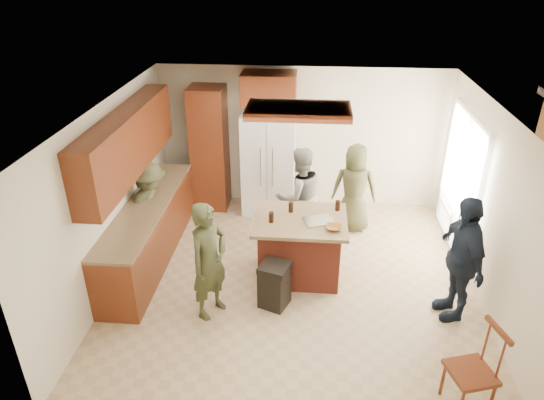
# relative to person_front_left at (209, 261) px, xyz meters

# --- Properties ---
(person_front_left) EXTENTS (0.66, 0.71, 1.58)m
(person_front_left) POSITION_rel_person_front_left_xyz_m (0.00, 0.00, 0.00)
(person_front_left) COLOR #383D24
(person_front_left) RESTS_ON ground
(person_behind_left) EXTENTS (0.92, 0.78, 1.61)m
(person_behind_left) POSITION_rel_person_front_left_xyz_m (1.05, 1.83, 0.01)
(person_behind_left) COLOR gray
(person_behind_left) RESTS_ON ground
(person_behind_right) EXTENTS (0.77, 0.54, 1.50)m
(person_behind_right) POSITION_rel_person_front_left_xyz_m (1.93, 2.31, -0.04)
(person_behind_right) COLOR #424327
(person_behind_right) RESTS_ON ground
(person_side_right) EXTENTS (0.67, 1.06, 1.69)m
(person_side_right) POSITION_rel_person_front_left_xyz_m (3.09, 0.24, 0.05)
(person_side_right) COLOR #192333
(person_side_right) RESTS_ON ground
(person_counter) EXTENTS (0.74, 1.05, 1.48)m
(person_counter) POSITION_rel_person_front_left_xyz_m (-1.17, 1.38, -0.05)
(person_counter) COLOR #3E4025
(person_counter) RESTS_ON ground
(left_cabinetry) EXTENTS (0.64, 3.00, 2.30)m
(left_cabinetry) POSITION_rel_person_front_left_xyz_m (-1.21, 1.17, 0.17)
(left_cabinetry) COLOR maroon
(left_cabinetry) RESTS_ON ground
(back_wall_units) EXTENTS (1.80, 0.60, 2.45)m
(back_wall_units) POSITION_rel_person_front_left_xyz_m (-0.30, 2.97, 0.59)
(back_wall_units) COLOR maroon
(back_wall_units) RESTS_ON ground
(refrigerator) EXTENTS (0.90, 0.76, 1.80)m
(refrigerator) POSITION_rel_person_front_left_xyz_m (0.48, 2.88, 0.11)
(refrigerator) COLOR white
(refrigerator) RESTS_ON ground
(kitchen_island) EXTENTS (1.28, 1.03, 0.93)m
(kitchen_island) POSITION_rel_person_front_left_xyz_m (1.10, 0.91, -0.32)
(kitchen_island) COLOR maroon
(kitchen_island) RESTS_ON ground
(island_items) EXTENTS (0.98, 0.68, 0.15)m
(island_items) POSITION_rel_person_front_left_xyz_m (1.34, 0.84, 0.18)
(island_items) COLOR silver
(island_items) RESTS_ON kitchen_island
(trash_bin) EXTENTS (0.45, 0.45, 0.63)m
(trash_bin) POSITION_rel_person_front_left_xyz_m (0.80, 0.21, -0.47)
(trash_bin) COLOR black
(trash_bin) RESTS_ON ground
(spindle_chair) EXTENTS (0.53, 0.53, 0.99)m
(spindle_chair) POSITION_rel_person_front_left_xyz_m (2.91, -1.21, -0.34)
(spindle_chair) COLOR maroon
(spindle_chair) RESTS_ON ground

